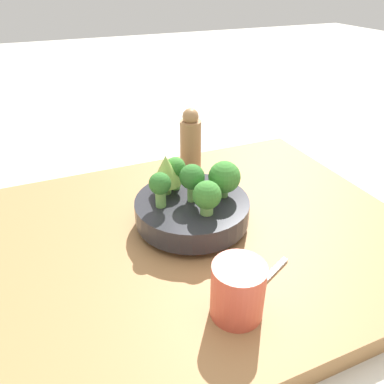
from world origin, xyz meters
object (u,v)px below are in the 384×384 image
(bowl, at_px, (192,210))
(fork, at_px, (263,282))
(cup, at_px, (238,290))
(pepper_mill, at_px, (191,146))

(bowl, bearing_deg, fork, -78.08)
(bowl, xyz_separation_m, fork, (0.05, -0.22, -0.03))
(bowl, height_order, fork, bowl)
(cup, xyz_separation_m, fork, (0.08, 0.04, -0.05))
(fork, bearing_deg, cup, -153.03)
(bowl, bearing_deg, pepper_mill, 68.01)
(fork, bearing_deg, pepper_mill, 85.05)
(bowl, height_order, cup, cup)
(cup, distance_m, fork, 0.10)
(pepper_mill, relative_size, fork, 1.25)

